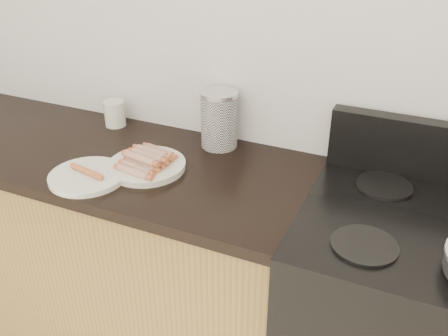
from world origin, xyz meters
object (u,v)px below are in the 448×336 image
at_px(canister, 219,119).
at_px(mug, 115,114).
at_px(side_plate, 87,176).
at_px(main_plate, 147,167).

bearing_deg(canister, mug, -179.44).
xyz_separation_m(side_plate, mug, (-0.17, 0.41, 0.04)).
bearing_deg(mug, main_plate, -40.04).
relative_size(main_plate, canister, 1.24).
bearing_deg(mug, canister, 0.56).
bearing_deg(side_plate, canister, 54.13).
bearing_deg(canister, side_plate, -125.87).
distance_m(main_plate, mug, 0.41).
distance_m(side_plate, mug, 0.44).
height_order(main_plate, canister, canister).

